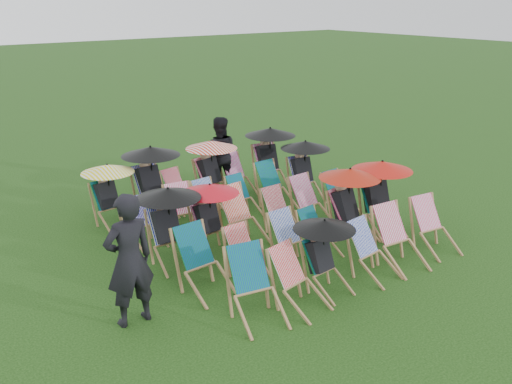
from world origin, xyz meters
TOP-DOWN VIEW (x-y plane):
  - ground at (0.00, 0.00)m, footprint 100.00×100.00m
  - deckchair_0 at (-1.87, -2.20)m, footprint 0.84×1.04m
  - deckchair_1 at (-1.17, -2.33)m, footprint 0.75×0.94m
  - deckchair_2 at (-0.50, -2.17)m, footprint 0.98×1.04m
  - deckchair_3 at (0.46, -2.30)m, footprint 0.70×0.90m
  - deckchair_4 at (1.13, -2.30)m, footprint 0.75×0.99m
  - deckchair_5 at (2.12, -2.28)m, footprint 0.74×0.95m
  - deckchair_6 at (-2.03, -1.06)m, footprint 0.73×0.98m
  - deckchair_7 at (-1.19, -1.06)m, footprint 0.56×0.77m
  - deckchair_8 at (-0.30, -1.18)m, footprint 0.64×0.86m
  - deckchair_9 at (0.32, -1.16)m, footprint 0.62×0.81m
  - deckchair_10 at (1.27, -1.01)m, footprint 1.16×1.26m
  - deckchair_11 at (2.04, -1.06)m, footprint 1.18×1.26m
  - deckchair_12 at (-1.95, 0.15)m, footprint 1.13×1.18m
  - deckchair_13 at (-1.11, 0.14)m, footprint 1.05×1.10m
  - deckchair_14 at (-0.42, 0.12)m, footprint 0.76×1.00m
  - deckchair_15 at (0.45, 0.03)m, footprint 0.58×0.81m
  - deckchair_16 at (1.19, -0.02)m, footprint 0.70×0.93m
  - deckchair_17 at (2.08, 0.03)m, footprint 0.63×0.85m
  - deckchair_18 at (-1.97, 1.12)m, footprint 0.66×0.85m
  - deckchair_19 at (-1.09, 1.17)m, footprint 0.74×0.93m
  - deckchair_20 at (-0.38, 1.25)m, footprint 0.64×0.85m
  - deckchair_21 at (0.42, 1.25)m, footprint 0.59×0.79m
  - deckchair_22 at (1.26, 1.23)m, footprint 0.67×0.91m
  - deckchair_23 at (2.12, 1.24)m, footprint 1.12×1.19m
  - deckchair_24 at (-2.05, 2.41)m, footprint 1.05×1.12m
  - deckchair_25 at (-1.09, 2.43)m, footprint 1.22×1.28m
  - deckchair_26 at (-0.49, 2.33)m, footprint 0.70×0.88m
  - deckchair_27 at (0.40, 2.39)m, footprint 1.15×1.26m
  - deckchair_28 at (1.10, 2.39)m, footprint 0.63×0.87m
  - deckchair_29 at (2.01, 2.37)m, footprint 1.21×1.29m
  - person_left at (-3.31, -1.19)m, footprint 0.71×0.47m
  - person_rear at (0.88, 2.88)m, footprint 1.09×1.03m

SIDE VIEW (x-z plane):
  - ground at x=0.00m, z-range 0.00..0.00m
  - deckchair_21 at x=0.42m, z-range 0.00..0.82m
  - deckchair_9 at x=0.32m, z-range 0.00..0.82m
  - deckchair_7 at x=-1.19m, z-range 0.00..0.82m
  - deckchair_26 at x=-0.49m, z-range 0.00..0.86m
  - deckchair_18 at x=-1.97m, z-range 0.00..0.86m
  - deckchair_15 at x=0.45m, z-range 0.00..0.86m
  - deckchair_20 at x=-0.38m, z-range 0.00..0.87m
  - deckchair_17 at x=2.08m, z-range 0.00..0.89m
  - deckchair_8 at x=-0.30m, z-range 0.00..0.91m
  - deckchair_3 at x=0.46m, z-range 0.00..0.92m
  - deckchair_1 at x=-1.17m, z-range 0.00..0.92m
  - deckchair_19 at x=-1.09m, z-range 0.00..0.92m
  - deckchair_28 at x=1.10m, z-range 0.00..0.92m
  - deckchair_5 at x=2.12m, z-range 0.00..0.95m
  - deckchair_22 at x=1.26m, z-range 0.00..0.96m
  - deckchair_16 at x=1.19m, z-range 0.00..0.97m
  - deckchair_4 at x=1.13m, z-range 0.00..1.01m
  - deckchair_6 at x=-2.03m, z-range 0.00..1.02m
  - deckchair_0 at x=-1.87m, z-range 0.00..1.02m
  - deckchair_14 at x=-0.42m, z-range 0.00..1.03m
  - deckchair_2 at x=-0.50m, z-range 0.03..1.19m
  - deckchair_13 at x=-1.11m, z-range 0.03..1.28m
  - deckchair_24 at x=-2.05m, z-range 0.03..1.28m
  - deckchair_23 at x=2.12m, z-range 0.04..1.36m
  - deckchair_12 at x=-1.95m, z-range 0.04..1.37m
  - deckchair_27 at x=0.40m, z-range 0.04..1.41m
  - deckchair_10 at x=1.27m, z-range 0.04..1.41m
  - deckchair_11 at x=2.04m, z-range 0.04..1.44m
  - deckchair_29 at x=2.01m, z-range 0.04..1.48m
  - deckchair_25 at x=-1.09m, z-range 0.04..1.49m
  - person_rear at x=0.88m, z-range 0.00..1.79m
  - person_left at x=-3.31m, z-range 0.00..1.94m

